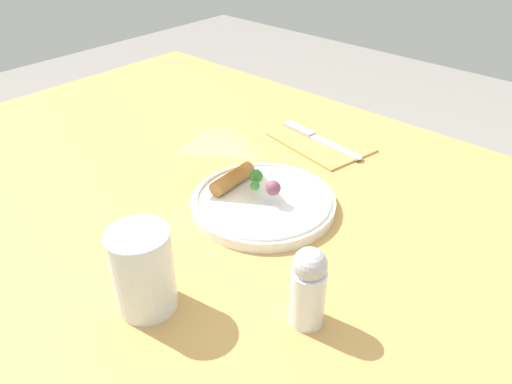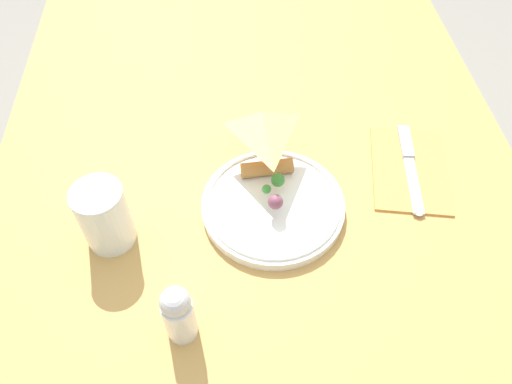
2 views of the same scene
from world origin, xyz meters
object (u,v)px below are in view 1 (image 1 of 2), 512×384
at_px(dining_table, 206,233).
at_px(milk_glass, 143,273).
at_px(plate_pizza, 262,199).
at_px(butter_knife, 317,138).
at_px(salt_shaker, 308,287).
at_px(napkin_folded, 320,142).

xyz_separation_m(dining_table, milk_glass, (0.15, -0.23, 0.15)).
height_order(plate_pizza, butter_knife, plate_pizza).
distance_m(dining_table, salt_shaker, 0.36).
relative_size(dining_table, napkin_folded, 5.81).
bearing_deg(napkin_folded, dining_table, -102.74).
distance_m(butter_knife, salt_shaker, 0.45).
relative_size(milk_glass, napkin_folded, 0.53).
bearing_deg(dining_table, plate_pizza, 8.11).
height_order(dining_table, napkin_folded, napkin_folded).
relative_size(plate_pizza, napkin_folded, 1.10).
relative_size(milk_glass, butter_knife, 0.55).
bearing_deg(milk_glass, napkin_folded, 100.98).
distance_m(plate_pizza, butter_knife, 0.24).
xyz_separation_m(plate_pizza, butter_knife, (-0.07, 0.23, -0.01)).
bearing_deg(milk_glass, butter_knife, 102.05).
distance_m(plate_pizza, napkin_folded, 0.24).
xyz_separation_m(dining_table, butter_knife, (0.05, 0.25, 0.11)).
height_order(dining_table, milk_glass, milk_glass).
distance_m(dining_table, plate_pizza, 0.16).
distance_m(plate_pizza, milk_glass, 0.25).
bearing_deg(salt_shaker, napkin_folded, 123.67).
bearing_deg(napkin_folded, butter_knife, 172.55).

